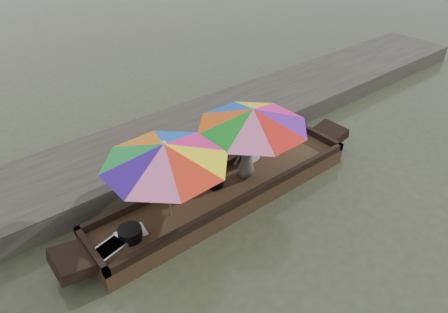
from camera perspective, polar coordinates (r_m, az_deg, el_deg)
water at (r=8.06m, az=0.45°, el=-6.20°), size 80.00×80.00×0.00m
dock at (r=9.39m, az=-8.04°, el=1.84°), size 22.00×2.20×0.50m
boat_hull at (r=7.95m, az=0.45°, el=-5.24°), size 5.67×1.20×0.35m
cooking_pot at (r=6.91m, az=-13.26°, el=-10.65°), size 0.40×0.40×0.21m
tray_crayfish at (r=6.83m, az=-16.02°, el=-12.59°), size 0.57×0.45×0.09m
tray_scallop at (r=6.99m, az=-13.11°, el=-10.83°), size 0.54×0.40×0.06m
charcoal_grill at (r=7.81m, az=-1.33°, el=-3.72°), size 0.33×0.33×0.16m
supply_bag at (r=8.53m, az=4.01°, el=0.32°), size 0.31×0.26×0.26m
vendor at (r=7.83m, az=3.14°, el=0.35°), size 0.53×0.37×1.04m
umbrella_bow at (r=6.79m, az=-8.09°, el=-3.37°), size 2.76×2.76×1.55m
umbrella_stern at (r=7.72m, az=3.98°, el=2.02°), size 2.79×2.79×1.55m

